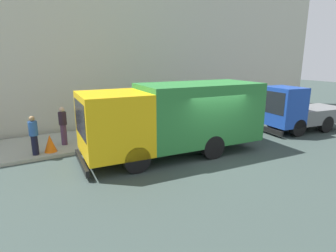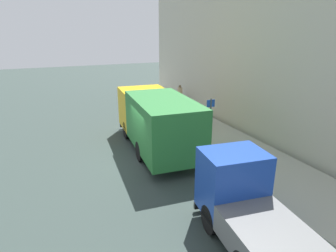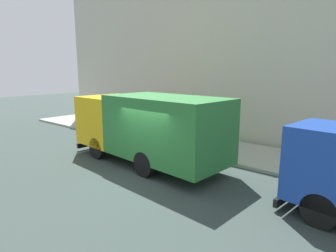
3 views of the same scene
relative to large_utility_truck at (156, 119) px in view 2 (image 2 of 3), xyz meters
name	(u,v)px [view 2 (image 2 of 3)]	position (x,y,z in m)	size (l,w,h in m)	color
ground	(144,161)	(-1.06, -1.16, -1.62)	(80.00, 80.00, 0.00)	#323F3B
sidewalk	(229,145)	(3.70, -1.16, -1.56)	(3.52, 30.00, 0.14)	#A4A798
building_facade	(272,50)	(5.96, -1.16, 3.30)	(0.50, 30.00, 9.85)	beige
large_utility_truck	(156,119)	(0.00, 0.00, 0.00)	(3.06, 7.56, 2.89)	#E5B00F
small_flatbed_truck	(250,210)	(-0.15, -7.65, -0.51)	(2.44, 4.94, 2.45)	#1A3FA1
pedestrian_walking	(180,106)	(3.18, 3.80, -0.58)	(0.44, 0.44, 1.71)	#4E3251
pedestrian_standing	(162,105)	(2.36, 5.04, -0.65)	(0.45, 0.45, 1.58)	black
pedestrian_third	(180,95)	(4.88, 7.39, -0.64)	(0.40, 0.40, 1.62)	#242328
traffic_cone_orange	(166,113)	(2.46, 4.48, -1.13)	(0.50, 0.50, 0.71)	orange
street_sign_post	(210,119)	(2.38, -1.29, 0.05)	(0.44, 0.08, 2.61)	#4C5156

